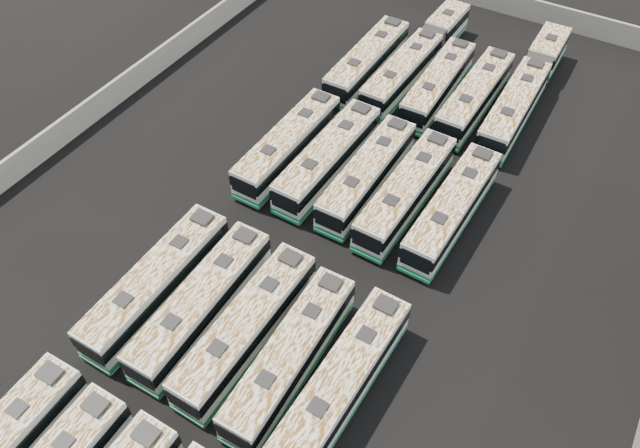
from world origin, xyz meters
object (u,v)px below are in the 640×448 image
Objects in this scene: bus_midfront_center at (247,328)px; bus_midback_right at (406,192)px; bus_midfront_far_right at (342,382)px; bus_midback_center at (367,175)px; bus_back_center at (438,85)px; bus_midfront_left at (202,304)px; bus_back_far_left at (367,62)px; bus_back_right at (474,96)px; bus_back_far_right at (525,89)px; bus_midfront_right at (290,356)px; bus_midback_far_left at (288,145)px; bus_back_left at (417,57)px; bus_midfront_far_left at (157,284)px; bus_midback_far_right at (452,209)px; bus_midback_left at (328,158)px.

bus_midfront_center reaches higher than bus_midback_right.
bus_midfront_center is 6.49m from bus_midfront_far_right.
bus_midback_center is 0.98× the size of bus_midback_right.
bus_midfront_left is at bearing -98.17° from bus_back_center.
bus_back_far_left reaches higher than bus_midback_right.
bus_midfront_center is at bearing -91.38° from bus_back_center.
bus_back_right is 4.54m from bus_back_far_right.
bus_midback_right is 13.32m from bus_back_center.
bus_midfront_right is 29.55m from bus_back_far_left.
bus_midfront_right is at bearing -56.19° from bus_midback_far_left.
bus_back_left is at bearing 101.70° from bus_midback_center.
bus_back_far_left reaches higher than bus_back_left.
bus_midback_right is at bearing -89.65° from bus_back_right.
bus_back_right is at bearing 98.03° from bus_midfront_far_right.
bus_midfront_far_left is 1.03× the size of bus_midfront_right.
bus_midback_far_right reaches higher than bus_midfront_right.
bus_midfront_center is 16.29m from bus_midback_far_left.
bus_midfront_center is 31.64m from bus_back_far_right.
bus_midback_far_left is at bearing 132.62° from bus_midfront_far_right.
bus_midfront_left is 1.03× the size of bus_midback_center.
bus_back_far_right is at bearing 14.10° from bus_back_far_left.
bus_midback_left is 15.56m from bus_back_left.
bus_midback_left is (-0.00, 15.09, 0.01)m from bus_midfront_left.
bus_back_far_right is (-0.02, 31.09, -0.01)m from bus_midfront_far_right.
bus_midfront_right is 0.63× the size of bus_back_far_right.
bus_midback_center is (-6.51, 15.20, -0.04)m from bus_midfront_far_right.
bus_midback_right is 0.66× the size of bus_back_left.
bus_midfront_right is 15.11m from bus_midback_right.
bus_midfront_center is at bearing -95.97° from bus_back_right.
bus_back_left is (-9.83, 15.64, -0.05)m from bus_midback_far_right.
bus_midfront_far_right is 0.67× the size of bus_back_left.
bus_back_left is (-3.24, 15.60, -0.02)m from bus_midback_center.
bus_midfront_left is at bearing -179.54° from bus_midfront_far_right.
bus_midback_far_left is at bearing -177.90° from bus_midback_far_right.
bus_midback_right reaches higher than bus_back_left.
bus_midback_far_left and bus_midback_far_right have the same top height.
bus_midfront_left is 1.04× the size of bus_back_center.
bus_midfront_far_right is 19.93m from bus_midback_far_left.
bus_midfront_far_right reaches higher than bus_midfront_left.
bus_midfront_far_right is 1.01× the size of bus_midback_right.
bus_back_right is 0.64× the size of bus_back_far_right.
bus_back_center is at bearing 76.68° from bus_midfront_far_left.
bus_midback_left is (3.30, 15.32, -0.01)m from bus_midfront_far_left.
bus_midback_left is 1.04× the size of bus_back_center.
bus_midfront_far_left is 27.83m from bus_back_far_left.
bus_midfront_center is 27.99m from bus_back_right.
bus_back_left is at bearing 100.35° from bus_midfront_right.
bus_midfront_far_left is at bearing 178.42° from bus_midfront_right.
bus_midfront_center is 1.01× the size of bus_midback_far_left.
bus_midfront_far_right is at bearing -71.12° from bus_back_left.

